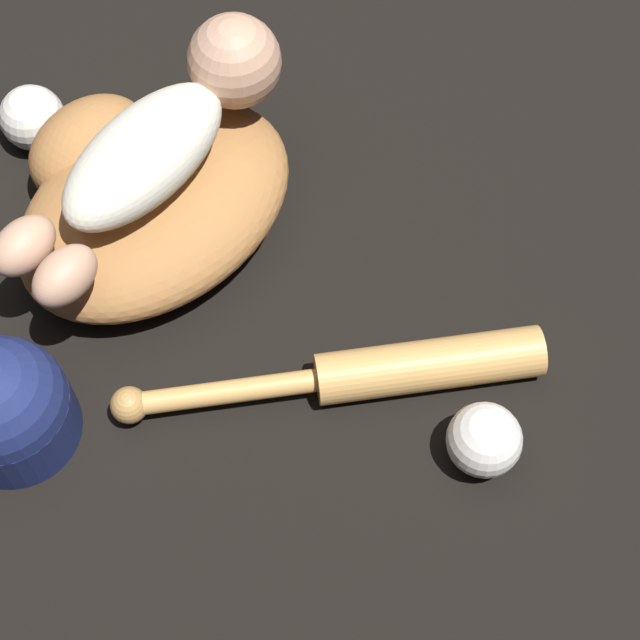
# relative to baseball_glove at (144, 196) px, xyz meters

# --- Properties ---
(ground_plane) EXTENTS (6.00, 6.00, 0.00)m
(ground_plane) POSITION_rel_baseball_glove_xyz_m (0.03, 0.02, -0.05)
(ground_plane) COLOR black
(baseball_glove) EXTENTS (0.40, 0.35, 0.11)m
(baseball_glove) POSITION_rel_baseball_glove_xyz_m (0.00, 0.00, 0.00)
(baseball_glove) COLOR #A8703D
(baseball_glove) RESTS_ON ground
(baby_figure) EXTENTS (0.38, 0.24, 0.10)m
(baby_figure) POSITION_rel_baseball_glove_xyz_m (0.03, -0.01, 0.10)
(baby_figure) COLOR silver
(baby_figure) RESTS_ON baseball_glove
(baseball_bat) EXTENTS (0.44, 0.19, 0.06)m
(baseball_bat) POSITION_rel_baseball_glove_xyz_m (0.13, -0.31, -0.03)
(baseball_bat) COLOR tan
(baseball_bat) RESTS_ON ground
(baseball) EXTENTS (0.08, 0.08, 0.08)m
(baseball) POSITION_rel_baseball_glove_xyz_m (0.18, -0.43, -0.01)
(baseball) COLOR white
(baseball) RESTS_ON ground
(baseball_spare) EXTENTS (0.08, 0.08, 0.08)m
(baseball_spare) POSITION_rel_baseball_glove_xyz_m (-0.07, 0.18, -0.01)
(baseball_spare) COLOR white
(baseball_spare) RESTS_ON ground
(baseball_cap) EXTENTS (0.21, 0.16, 0.14)m
(baseball_cap) POSITION_rel_baseball_glove_xyz_m (-0.23, -0.17, 0.00)
(baseball_cap) COLOR navy
(baseball_cap) RESTS_ON ground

